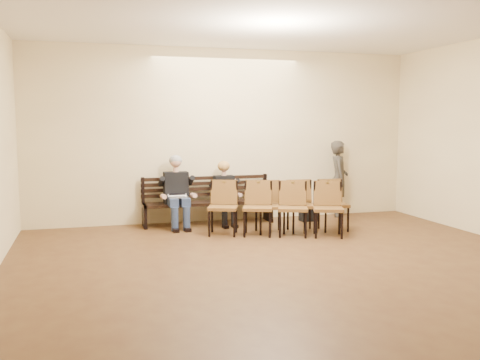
% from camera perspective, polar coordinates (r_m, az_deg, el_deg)
% --- Properties ---
extents(ground, '(10.00, 10.00, 0.00)m').
position_cam_1_polar(ground, '(6.58, 9.91, -11.78)').
color(ground, brown).
rests_on(ground, ground).
extents(room_walls, '(8.02, 10.01, 3.51)m').
position_cam_1_polar(room_walls, '(7.00, 7.44, 10.36)').
color(room_walls, '#FDEBB5').
rests_on(room_walls, ground).
extents(bench, '(2.60, 0.90, 0.45)m').
position_cam_1_polar(bench, '(10.68, -3.41, -3.50)').
color(bench, black).
rests_on(bench, ground).
extents(seated_man, '(0.58, 0.80, 1.39)m').
position_cam_1_polar(seated_man, '(10.37, -6.75, -1.20)').
color(seated_man, black).
rests_on(seated_man, ground).
extents(seated_woman, '(0.48, 0.67, 1.13)m').
position_cam_1_polar(seated_woman, '(10.58, -1.60, -1.72)').
color(seated_woman, black).
rests_on(seated_woman, ground).
extents(laptop, '(0.41, 0.35, 0.26)m').
position_cam_1_polar(laptop, '(10.22, -6.61, -1.94)').
color(laptop, silver).
rests_on(laptop, bench).
extents(water_bottle, '(0.08, 0.08, 0.21)m').
position_cam_1_polar(water_bottle, '(10.33, -0.67, -1.96)').
color(water_bottle, silver).
rests_on(water_bottle, bench).
extents(bag, '(0.35, 0.24, 0.25)m').
position_cam_1_polar(bag, '(11.08, 7.30, -3.70)').
color(bag, black).
rests_on(bag, ground).
extents(passerby, '(0.67, 0.80, 1.87)m').
position_cam_1_polar(passerby, '(11.65, 10.51, 0.75)').
color(passerby, '#34302B').
rests_on(passerby, ground).
extents(chair_row_front, '(1.76, 0.70, 0.96)m').
position_cam_1_polar(chair_row_front, '(9.96, 6.64, -2.76)').
color(chair_row_front, brown).
rests_on(chair_row_front, ground).
extents(chair_row_back, '(2.42, 1.34, 0.98)m').
position_cam_1_polar(chair_row_back, '(9.55, 3.77, -3.04)').
color(chair_row_back, brown).
rests_on(chair_row_back, ground).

